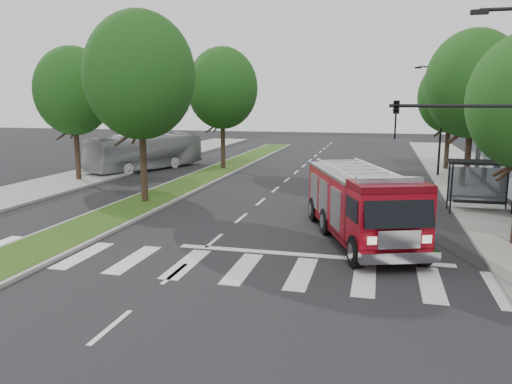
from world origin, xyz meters
TOP-DOWN VIEW (x-y plane):
  - ground at (0.00, 0.00)m, footprint 140.00×140.00m
  - sidewalk_right at (12.50, 10.00)m, footprint 5.00×80.00m
  - sidewalk_left at (-14.50, 10.00)m, footprint 5.00×80.00m
  - median at (-6.00, 18.00)m, footprint 3.00×50.00m
  - bus_shelter at (11.20, 8.15)m, footprint 3.20×1.60m
  - tree_right_mid at (11.50, 14.00)m, footprint 5.60×5.60m
  - tree_right_far at (11.50, 24.00)m, footprint 5.00×5.00m
  - tree_median_near at (-6.00, 6.00)m, footprint 5.80×5.80m
  - tree_median_far at (-6.00, 20.00)m, footprint 5.60×5.60m
  - tree_left_mid at (-14.00, 12.00)m, footprint 5.20×5.20m
  - streetlight_right_near at (9.61, -3.50)m, footprint 4.08×0.22m
  - streetlight_right_far at (10.35, 20.00)m, footprint 2.11×0.20m
  - fire_engine at (5.65, 1.61)m, footprint 5.32×9.05m
  - city_bus at (-12.00, 18.45)m, footprint 6.36×10.56m

SIDE VIEW (x-z plane):
  - ground at x=0.00m, z-range 0.00..0.00m
  - sidewalk_right at x=12.50m, z-range 0.00..0.15m
  - sidewalk_left at x=-14.50m, z-range 0.00..0.15m
  - median at x=-6.00m, z-range 0.00..0.16m
  - fire_engine at x=5.65m, z-range -0.06..2.95m
  - city_bus at x=-12.00m, z-range 0.00..2.91m
  - bus_shelter at x=11.20m, z-range 0.73..3.34m
  - streetlight_right_far at x=10.35m, z-range 0.48..8.48m
  - streetlight_right_near at x=9.61m, z-range 0.67..8.67m
  - tree_right_far at x=11.50m, z-range 1.47..10.20m
  - tree_left_mid at x=-14.00m, z-range 1.58..10.74m
  - tree_right_mid at x=11.50m, z-range 1.63..11.35m
  - tree_median_far at x=-6.00m, z-range 1.63..11.35m
  - tree_median_near at x=-6.00m, z-range 1.73..11.89m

